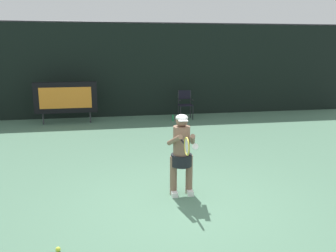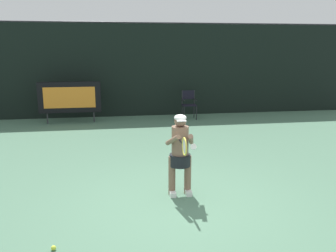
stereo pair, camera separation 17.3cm
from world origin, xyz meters
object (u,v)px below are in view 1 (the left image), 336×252
Objects in this scene: water_bottle at (173,118)px; tennis_player at (182,151)px; umpire_chair at (185,103)px; tennis_ball_loose at (58,249)px; tennis_racket at (187,146)px; scoreboard at (66,98)px.

tennis_player is (-1.16, -6.66, 0.72)m from water_bottle.
umpire_chair reaches higher than tennis_ball_loose.
water_bottle is at bearing 68.69° from tennis_ball_loose.
water_bottle is 7.36m from tennis_racket.
water_bottle is at bearing 80.14° from tennis_player.
tennis_racket is at bearing -103.01° from umpire_chair.
scoreboard is at bearing 176.10° from water_bottle.
umpire_chair is at bearing 66.41° from tennis_ball_loose.
scoreboard is 1.44× the size of tennis_player.
scoreboard reaches higher than tennis_ball_loose.
tennis_ball_loose is (-3.78, -8.66, -0.58)m from umpire_chair.
water_bottle reaches higher than tennis_ball_loose.
tennis_player is at bearing -68.73° from scoreboard.
tennis_racket reaches higher than tennis_ball_loose.
tennis_racket reaches higher than umpire_chair.
water_bottle is (-0.56, -0.40, -0.50)m from umpire_chair.
umpire_chair reaches higher than water_bottle.
scoreboard is at bearing -178.22° from umpire_chair.
tennis_racket is (-1.75, -7.60, 0.47)m from umpire_chair.
umpire_chair is (4.41, 0.14, -0.33)m from scoreboard.
water_bottle is at bearing -3.90° from scoreboard.
tennis_player is 2.53× the size of tennis_racket.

